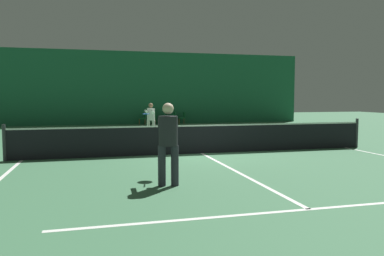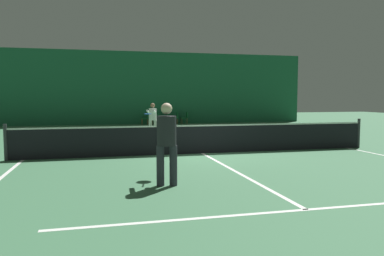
{
  "view_description": "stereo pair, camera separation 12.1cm",
  "coord_description": "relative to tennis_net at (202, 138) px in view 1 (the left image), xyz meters",
  "views": [
    {
      "loc": [
        -3.38,
        -11.76,
        1.84
      ],
      "look_at": [
        -0.77,
        -1.69,
        0.99
      ],
      "focal_mm": 35.0,
      "sensor_mm": 36.0,
      "label": 1
    },
    {
      "loc": [
        -3.27,
        -11.79,
        1.84
      ],
      "look_at": [
        -0.77,
        -1.69,
        0.99
      ],
      "focal_mm": 35.0,
      "sensor_mm": 36.0,
      "label": 2
    }
  ],
  "objects": [
    {
      "name": "court_line_centre",
      "position": [
        0.0,
        0.0,
        -0.51
      ],
      "size": [
        0.1,
        12.8,
        0.0
      ],
      "color": "white",
      "rests_on": "ground"
    },
    {
      "name": "courtside_chair_2",
      "position": [
        1.17,
        13.73,
        -0.03
      ],
      "size": [
        0.44,
        0.44,
        0.84
      ],
      "rotation": [
        0.0,
        0.0,
        -1.57
      ],
      "color": "brown",
      "rests_on": "ground"
    },
    {
      "name": "court_line_service_near",
      "position": [
        0.0,
        -6.4,
        -0.51
      ],
      "size": [
        8.25,
        0.1,
        0.0
      ],
      "color": "white",
      "rests_on": "ground"
    },
    {
      "name": "courtside_chair_0",
      "position": [
        -0.21,
        13.73,
        -0.03
      ],
      "size": [
        0.44,
        0.44,
        0.84
      ],
      "rotation": [
        0.0,
        0.0,
        -1.57
      ],
      "color": "brown",
      "rests_on": "ground"
    },
    {
      "name": "tennis_net",
      "position": [
        0.0,
        0.0,
        0.0
      ],
      "size": [
        12.0,
        0.1,
        1.07
      ],
      "color": "black",
      "rests_on": "ground"
    },
    {
      "name": "backdrop_curtain",
      "position": [
        0.0,
        14.28,
        1.99
      ],
      "size": [
        23.0,
        0.12,
        4.99
      ],
      "color": "#1E5B3D",
      "rests_on": "ground"
    },
    {
      "name": "court_line_sideline_right",
      "position": [
        5.5,
        0.0,
        -0.51
      ],
      "size": [
        0.1,
        23.8,
        0.0
      ],
      "color": "white",
      "rests_on": "ground"
    },
    {
      "name": "courtside_chair_3",
      "position": [
        1.86,
        13.73,
        -0.03
      ],
      "size": [
        0.44,
        0.44,
        0.84
      ],
      "rotation": [
        0.0,
        0.0,
        -1.57
      ],
      "color": "brown",
      "rests_on": "ground"
    },
    {
      "name": "player_far",
      "position": [
        -0.86,
        5.73,
        0.41
      ],
      "size": [
        0.79,
        1.35,
        1.58
      ],
      "rotation": [
        0.0,
        0.0,
        -1.94
      ],
      "color": "beige",
      "rests_on": "ground"
    },
    {
      "name": "court_line_baseline_far",
      "position": [
        0.0,
        11.9,
        -0.51
      ],
      "size": [
        11.0,
        0.1,
        0.0
      ],
      "color": "white",
      "rests_on": "ground"
    },
    {
      "name": "court_line_sideline_left",
      "position": [
        -5.5,
        0.0,
        -0.51
      ],
      "size": [
        0.1,
        23.8,
        0.0
      ],
      "color": "white",
      "rests_on": "ground"
    },
    {
      "name": "courtside_chair_1",
      "position": [
        0.48,
        13.73,
        -0.03
      ],
      "size": [
        0.44,
        0.44,
        0.84
      ],
      "rotation": [
        0.0,
        0.0,
        -1.57
      ],
      "color": "brown",
      "rests_on": "ground"
    },
    {
      "name": "court_line_service_far",
      "position": [
        0.0,
        6.4,
        -0.51
      ],
      "size": [
        8.25,
        0.1,
        0.0
      ],
      "color": "white",
      "rests_on": "ground"
    },
    {
      "name": "ground_plane",
      "position": [
        0.0,
        0.0,
        -0.51
      ],
      "size": [
        60.0,
        60.0,
        0.0
      ],
      "primitive_type": "plane",
      "color": "#3D704C"
    },
    {
      "name": "courtside_chair_4",
      "position": [
        2.55,
        13.73,
        -0.03
      ],
      "size": [
        0.44,
        0.44,
        0.84
      ],
      "rotation": [
        0.0,
        0.0,
        -1.57
      ],
      "color": "brown",
      "rests_on": "ground"
    },
    {
      "name": "player_near",
      "position": [
        -1.92,
        -4.15,
        0.5
      ],
      "size": [
        0.57,
        1.42,
        1.73
      ],
      "rotation": [
        0.0,
        0.0,
        1.42
      ],
      "color": "#2D2D38",
      "rests_on": "ground"
    }
  ]
}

